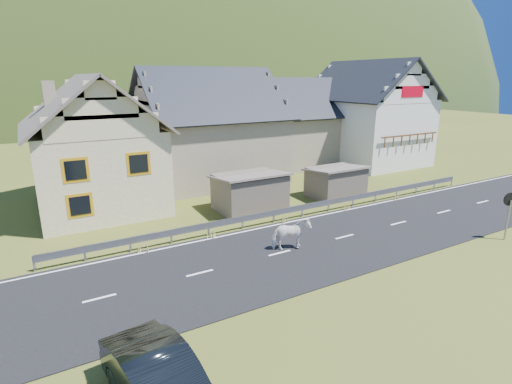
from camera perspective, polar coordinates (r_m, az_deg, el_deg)
ground at (r=21.22m, az=12.52°, el=-6.35°), size 160.00×160.00×0.00m
road at (r=21.22m, az=12.53°, el=-6.30°), size 60.00×7.00×0.04m
lane_markings at (r=21.21m, az=12.53°, el=-6.24°), size 60.00×6.60×0.01m
guardrail at (r=23.68m, az=6.65°, el=-2.24°), size 28.10×0.09×0.75m
shed_left at (r=24.75m, az=-0.92°, el=-0.02°), size 4.30×3.30×2.40m
shed_right at (r=28.02m, az=11.30°, el=1.37°), size 3.80×2.90×2.20m
house_cream at (r=26.79m, az=-22.27°, el=7.16°), size 7.80×9.80×8.30m
house_stone_a at (r=32.05m, az=-6.84°, el=10.00°), size 10.80×9.80×8.90m
house_stone_b at (r=38.74m, az=5.90°, el=10.47°), size 9.80×8.80×8.10m
house_white at (r=40.28m, az=15.60°, el=11.37°), size 8.80×10.80×9.70m
mountain at (r=197.19m, az=-24.32°, el=6.50°), size 440.00×280.00×260.00m
horse at (r=19.07m, az=5.00°, el=-6.03°), size 1.19×1.94×1.52m
traffic_mirror at (r=23.56m, az=32.43°, el=-1.61°), size 0.67×0.28×2.48m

